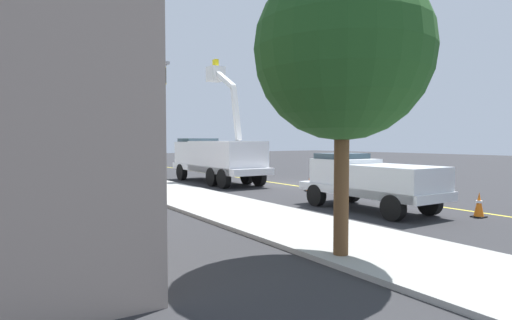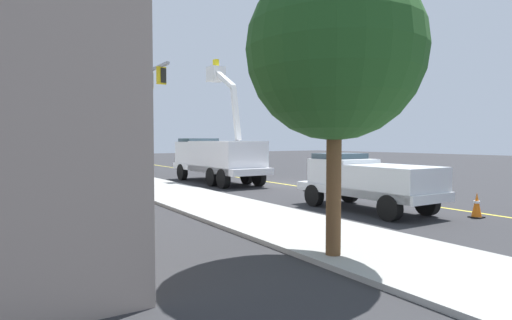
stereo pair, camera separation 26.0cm
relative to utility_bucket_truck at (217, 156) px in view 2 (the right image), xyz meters
name	(u,v)px [view 2 (the right image)]	position (x,y,z in m)	size (l,w,h in m)	color
ground	(285,184)	(-3.19, -2.75, -1.63)	(120.00, 120.00, 0.00)	#2D2D30
sidewalk_far_side	(168,191)	(-2.77, 4.40, -1.57)	(60.00, 3.60, 0.12)	#9E9E99
lane_centre_stripe	(285,184)	(-3.19, -2.75, -1.62)	(50.00, 0.16, 0.01)	yellow
utility_bucket_truck	(217,156)	(0.00, 0.00, 0.00)	(8.33, 2.97, 7.59)	white
service_pickup_truck	(368,180)	(-12.08, 0.71, -0.51)	(5.71, 2.45, 2.06)	silver
passing_minivan	(234,160)	(6.90, -5.63, -0.65)	(4.90, 2.17, 1.69)	black
traffic_cone_leading	(477,205)	(-15.13, -1.11, -1.21)	(0.40, 0.40, 0.85)	black
traffic_cone_mid_front	(309,184)	(-6.46, -1.57, -1.28)	(0.40, 0.40, 0.70)	black
traffic_cone_mid_rear	(211,171)	(4.15, -1.95, -1.25)	(0.40, 0.40, 0.76)	black
traffic_signal_mast	(146,98)	(3.63, 3.02, 3.57)	(5.74, 0.70, 7.80)	gray
street_tree_left	(335,52)	(-15.89, 6.40, 2.80)	(3.76, 3.76, 6.33)	brown
street_tree_right	(93,130)	(9.09, 4.83, 1.71)	(3.71, 3.71, 5.20)	brown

